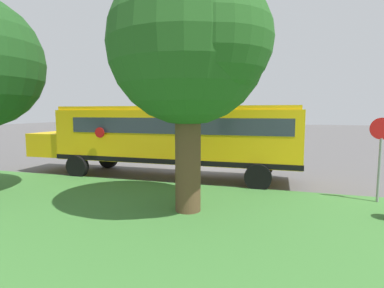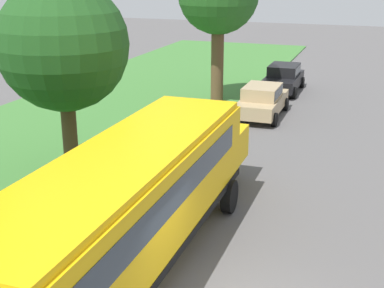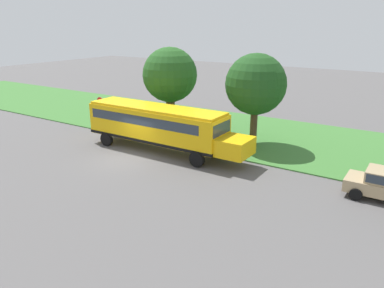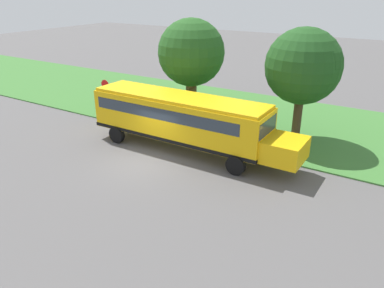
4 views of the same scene
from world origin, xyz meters
The scene contains 5 objects.
ground_plane centered at (0.00, 0.00, 0.00)m, with size 120.00×120.00×0.00m, color #565454.
grass_verge centered at (-10.00, 0.00, 0.04)m, with size 12.00×80.00×0.08m, color #3D7533.
school_bus centered at (-2.70, 0.89, 1.92)m, with size 2.84×12.42×3.16m.
oak_tree_beside_bus centered at (-7.19, -1.52, 4.68)m, with size 4.37×4.49×6.91m.
stop_sign centered at (-4.60, -6.83, 1.74)m, with size 0.08×0.68×2.74m.
Camera 1 is at (-15.11, -3.79, 2.90)m, focal length 28.00 mm.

